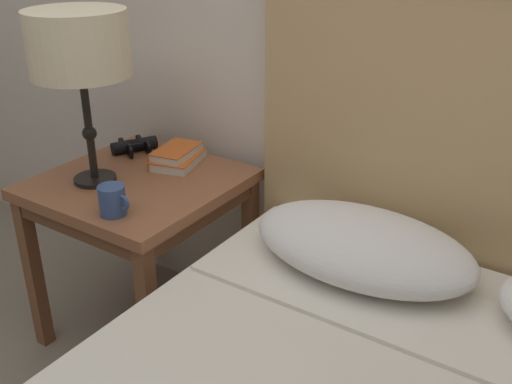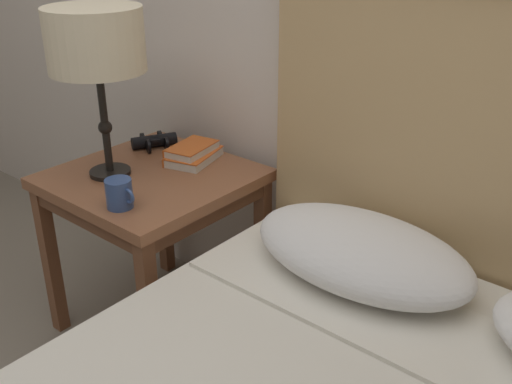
% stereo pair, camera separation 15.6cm
% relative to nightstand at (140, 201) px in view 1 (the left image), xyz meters
% --- Properties ---
extents(nightstand, '(0.58, 0.58, 0.59)m').
position_rel_nightstand_xyz_m(nightstand, '(0.00, 0.00, 0.00)').
color(nightstand, brown).
rests_on(nightstand, ground_plane).
extents(table_lamp, '(0.29, 0.29, 0.52)m').
position_rel_nightstand_xyz_m(table_lamp, '(-0.10, -0.09, 0.49)').
color(table_lamp, black).
rests_on(table_lamp, nightstand).
extents(book_on_nightstand, '(0.18, 0.22, 0.03)m').
position_rel_nightstand_xyz_m(book_on_nightstand, '(0.03, 0.16, 0.09)').
color(book_on_nightstand, silver).
rests_on(book_on_nightstand, nightstand).
extents(book_stacked_on_top, '(0.14, 0.19, 0.03)m').
position_rel_nightstand_xyz_m(book_stacked_on_top, '(0.02, 0.16, 0.12)').
color(book_stacked_on_top, silver).
rests_on(book_stacked_on_top, book_on_nightstand).
extents(binoculars_pair, '(0.16, 0.16, 0.05)m').
position_rel_nightstand_xyz_m(binoculars_pair, '(-0.17, 0.17, 0.10)').
color(binoculars_pair, black).
rests_on(binoculars_pair, nightstand).
extents(coffee_mug, '(0.10, 0.08, 0.08)m').
position_rel_nightstand_xyz_m(coffee_mug, '(0.12, -0.21, 0.12)').
color(coffee_mug, '#334C84').
rests_on(coffee_mug, nightstand).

